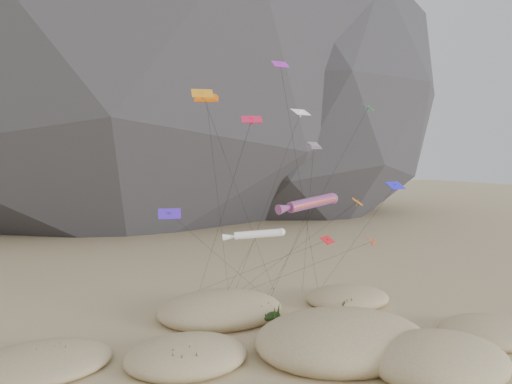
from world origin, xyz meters
TOP-DOWN VIEW (x-y plane):
  - ground at (0.00, 0.00)m, footprint 500.00×500.00m
  - dunes at (-1.44, 3.83)m, footprint 52.30×36.62m
  - dune_grass at (-1.46, 3.38)m, footprint 41.21×29.36m
  - kite_stakes at (2.92, 23.47)m, footprint 18.63×6.36m
  - rainbow_tube_kite at (4.00, 9.85)m, footprint 8.31×13.79m
  - white_tube_kite at (-1.28, 11.96)m, footprint 6.27×9.75m
  - orange_parafoil at (-5.56, 14.64)m, footprint 8.80×14.29m
  - multi_parafoil at (5.19, 11.21)m, footprint 6.21×11.97m
  - delta_kites at (4.70, 11.69)m, footprint 27.45×20.86m

SIDE VIEW (x-z plane):
  - ground at x=0.00m, z-range 0.00..0.00m
  - kite_stakes at x=2.92m, z-range 0.00..0.30m
  - dunes at x=-1.44m, z-range -1.45..3.02m
  - dune_grass at x=-1.46m, z-range 0.09..1.55m
  - white_tube_kite at x=-1.28m, z-range 4.65..15.25m
  - rainbow_tube_kite at x=4.00m, z-range 6.13..20.27m
  - delta_kites at x=4.70m, z-range 2.82..30.56m
  - multi_parafoil at x=5.19m, z-range 9.10..28.68m
  - orange_parafoil at x=-5.56m, z-range 11.45..35.94m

